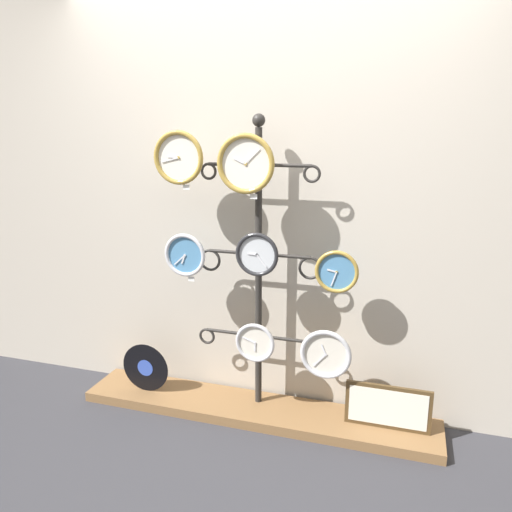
# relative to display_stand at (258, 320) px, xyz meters

# --- Properties ---
(ground_plane) EXTENTS (12.00, 12.00, 0.00)m
(ground_plane) POSITION_rel_display_stand_xyz_m (0.00, -0.41, -0.60)
(ground_plane) COLOR #333338
(shop_wall) EXTENTS (4.40, 0.04, 2.80)m
(shop_wall) POSITION_rel_display_stand_xyz_m (0.00, 0.16, 0.80)
(shop_wall) COLOR #BCB2A3
(shop_wall) RESTS_ON ground_plane
(low_shelf) EXTENTS (2.20, 0.36, 0.06)m
(low_shelf) POSITION_rel_display_stand_xyz_m (0.00, -0.06, -0.57)
(low_shelf) COLOR brown
(low_shelf) RESTS_ON ground_plane
(display_stand) EXTENTS (0.78, 0.41, 1.80)m
(display_stand) POSITION_rel_display_stand_xyz_m (0.00, 0.00, 0.00)
(display_stand) COLOR #282623
(display_stand) RESTS_ON ground_plane
(clock_top_left) EXTENTS (0.30, 0.04, 0.30)m
(clock_top_left) POSITION_rel_display_stand_xyz_m (-0.44, -0.10, 0.96)
(clock_top_left) COLOR silver
(clock_top_center) EXTENTS (0.33, 0.04, 0.33)m
(clock_top_center) POSITION_rel_display_stand_xyz_m (-0.04, -0.11, 0.93)
(clock_top_center) COLOR silver
(clock_middle_left) EXTENTS (0.26, 0.04, 0.26)m
(clock_middle_left) POSITION_rel_display_stand_xyz_m (-0.42, -0.11, 0.40)
(clock_middle_left) COLOR #4C84B2
(clock_middle_center) EXTENTS (0.25, 0.04, 0.25)m
(clock_middle_center) POSITION_rel_display_stand_xyz_m (0.03, -0.11, 0.44)
(clock_middle_center) COLOR silver
(clock_middle_right) EXTENTS (0.24, 0.04, 0.24)m
(clock_middle_right) POSITION_rel_display_stand_xyz_m (0.47, -0.07, 0.36)
(clock_middle_right) COLOR #4C84B2
(clock_bottom_center) EXTENTS (0.24, 0.04, 0.24)m
(clock_bottom_center) POSITION_rel_display_stand_xyz_m (0.01, -0.11, -0.10)
(clock_bottom_center) COLOR silver
(clock_bottom_right) EXTENTS (0.29, 0.04, 0.29)m
(clock_bottom_right) POSITION_rel_display_stand_xyz_m (0.43, -0.11, -0.11)
(clock_bottom_right) COLOR silver
(vinyl_record) EXTENTS (0.32, 0.01, 0.32)m
(vinyl_record) POSITION_rel_display_stand_xyz_m (-0.74, -0.09, -0.38)
(vinyl_record) COLOR black
(vinyl_record) RESTS_ON low_shelf
(picture_frame) EXTENTS (0.47, 0.02, 0.26)m
(picture_frame) POSITION_rel_display_stand_xyz_m (0.78, -0.06, -0.41)
(picture_frame) COLOR #4C381E
(picture_frame) RESTS_ON low_shelf
(price_tag_upper) EXTENTS (0.04, 0.00, 0.03)m
(price_tag_upper) POSITION_rel_display_stand_xyz_m (-0.40, -0.10, 0.80)
(price_tag_upper) COLOR white
(price_tag_mid) EXTENTS (0.04, 0.00, 0.03)m
(price_tag_mid) POSITION_rel_display_stand_xyz_m (0.01, -0.12, 0.76)
(price_tag_mid) COLOR white
(price_tag_lower) EXTENTS (0.04, 0.00, 0.03)m
(price_tag_lower) POSITION_rel_display_stand_xyz_m (-0.38, -0.11, 0.26)
(price_tag_lower) COLOR white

